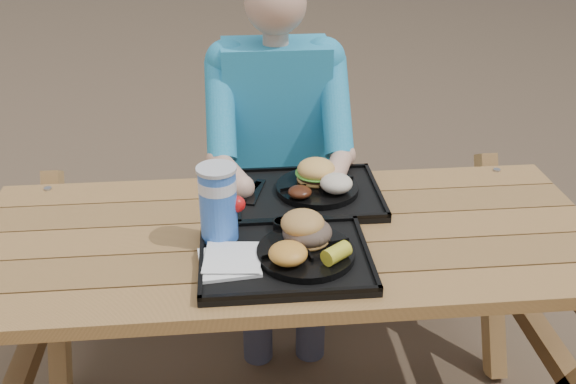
{
  "coord_description": "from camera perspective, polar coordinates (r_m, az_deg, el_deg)",
  "views": [
    {
      "loc": [
        -0.15,
        -1.57,
        1.71
      ],
      "look_at": [
        0.0,
        0.0,
        0.88
      ],
      "focal_mm": 40.0,
      "sensor_mm": 36.0,
      "label": 1
    }
  ],
  "objects": [
    {
      "name": "condiment_mustard",
      "position": [
        1.82,
        1.32,
        -2.89
      ],
      "size": [
        0.04,
        0.04,
        0.03
      ],
      "primitive_type": "cylinder",
      "color": "yellow",
      "rests_on": "tray_near"
    },
    {
      "name": "cutlery_far",
      "position": [
        2.01,
        -2.89,
        -0.0
      ],
      "size": [
        0.07,
        0.17,
        0.01
      ],
      "primitive_type": "cube",
      "rotation": [
        0.0,
        0.0,
        -0.27
      ],
      "color": "black",
      "rests_on": "tray_far"
    },
    {
      "name": "plate_near",
      "position": [
        1.7,
        1.59,
        -5.43
      ],
      "size": [
        0.26,
        0.26,
        0.02
      ],
      "primitive_type": "cylinder",
      "color": "black",
      "rests_on": "tray_near"
    },
    {
      "name": "potato_salad",
      "position": [
        1.97,
        4.31,
        0.77
      ],
      "size": [
        0.1,
        0.1,
        0.06
      ],
      "primitive_type": "ellipsoid",
      "color": "beige",
      "rests_on": "plate_far"
    },
    {
      "name": "mac_cheese",
      "position": [
        1.63,
        0.01,
        -5.48
      ],
      "size": [
        0.1,
        0.1,
        0.05
      ],
      "primitive_type": "ellipsoid",
      "color": "gold",
      "rests_on": "plate_near"
    },
    {
      "name": "soda_cup",
      "position": [
        1.74,
        -6.22,
        -1.15
      ],
      "size": [
        0.1,
        0.1,
        0.21
      ],
      "primitive_type": "cylinder",
      "color": "blue",
      "rests_on": "tray_near"
    },
    {
      "name": "corn_cob",
      "position": [
        1.64,
        4.32,
        -5.45
      ],
      "size": [
        0.1,
        0.1,
        0.04
      ],
      "primitive_type": null,
      "rotation": [
        0.0,
        0.0,
        0.66
      ],
      "color": "gold",
      "rests_on": "plate_near"
    },
    {
      "name": "burger",
      "position": [
        2.02,
        2.53,
        2.43
      ],
      "size": [
        0.12,
        0.12,
        0.11
      ],
      "primitive_type": null,
      "color": "#EFAF54",
      "rests_on": "plate_far"
    },
    {
      "name": "sandwich",
      "position": [
        1.7,
        1.74,
        -2.49
      ],
      "size": [
        0.12,
        0.12,
        0.13
      ],
      "primitive_type": null,
      "color": "#BB8342",
      "rests_on": "plate_near"
    },
    {
      "name": "plate_far",
      "position": [
        2.02,
        2.61,
        0.36
      ],
      "size": [
        0.26,
        0.26,
        0.02
      ],
      "primitive_type": "cylinder",
      "color": "black",
      "rests_on": "tray_far"
    },
    {
      "name": "tray_far",
      "position": [
        2.02,
        1.79,
        -0.31
      ],
      "size": [
        0.45,
        0.35,
        0.02
      ],
      "primitive_type": "cube",
      "color": "black",
      "rests_on": "picnic_table"
    },
    {
      "name": "diner",
      "position": [
        2.44,
        -1.0,
        1.84
      ],
      "size": [
        0.48,
        0.84,
        1.28
      ],
      "primitive_type": null,
      "color": "#1CA9C7",
      "rests_on": "ground"
    },
    {
      "name": "baked_beans",
      "position": [
        1.94,
        1.06,
        0.0
      ],
      "size": [
        0.07,
        0.07,
        0.03
      ],
      "primitive_type": "ellipsoid",
      "color": "#411B0D",
      "rests_on": "plate_far"
    },
    {
      "name": "napkin_stack",
      "position": [
        1.67,
        -5.27,
        -6.15
      ],
      "size": [
        0.17,
        0.17,
        0.02
      ],
      "primitive_type": "cube",
      "rotation": [
        0.0,
        0.0,
        0.11
      ],
      "color": "white",
      "rests_on": "tray_near"
    },
    {
      "name": "picnic_table",
      "position": [
        2.06,
        0.0,
        -12.5
      ],
      "size": [
        1.8,
        1.49,
        0.75
      ],
      "primitive_type": null,
      "color": "#999999",
      "rests_on": "ground"
    },
    {
      "name": "tray_near",
      "position": [
        1.71,
        -0.28,
        -5.99
      ],
      "size": [
        0.45,
        0.35,
        0.02
      ],
      "primitive_type": "cube",
      "color": "black",
      "rests_on": "picnic_table"
    },
    {
      "name": "condiment_bbq",
      "position": [
        1.8,
        -0.49,
        -3.01
      ],
      "size": [
        0.05,
        0.05,
        0.03
      ],
      "primitive_type": "cylinder",
      "color": "#330805",
      "rests_on": "tray_near"
    }
  ]
}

